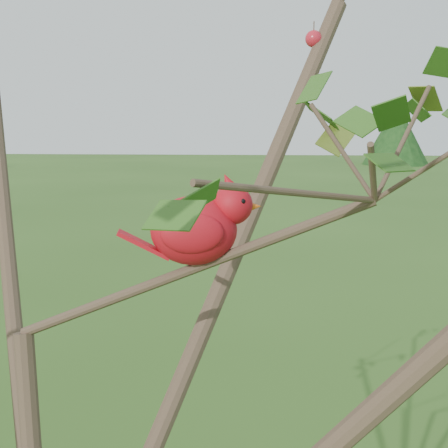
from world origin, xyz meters
TOP-DOWN VIEW (x-y plane):
  - crabapple_tree at (0.03, -0.02)m, footprint 2.35×2.05m
  - cardinal at (0.27, 0.08)m, footprint 0.24×0.14m
  - distant_trees at (-0.69, 25.41)m, footprint 42.49×18.44m

SIDE VIEW (x-z plane):
  - distant_trees at x=-0.69m, z-range -0.20..2.95m
  - crabapple_tree at x=0.03m, z-range 0.65..3.60m
  - cardinal at x=0.27m, z-range 2.07..2.23m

